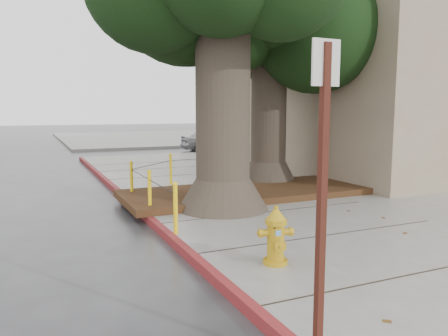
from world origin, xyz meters
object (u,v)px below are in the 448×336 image
object	(u,v)px
signpost	(322,183)
car_silver	(213,140)
car_red	(278,138)
fire_hydrant	(276,236)

from	to	relation	value
signpost	car_silver	xyz separation A→B (m)	(7.59, 20.57, -1.10)
signpost	car_red	size ratio (longest dim) A/B	0.80
signpost	car_silver	size ratio (longest dim) A/B	0.76
signpost	car_silver	bearing A→B (deg)	69.00
car_silver	fire_hydrant	bearing A→B (deg)	162.25
car_red	car_silver	bearing A→B (deg)	96.03
car_silver	signpost	bearing A→B (deg)	162.07
car_silver	car_red	size ratio (longest dim) A/B	1.05
signpost	car_silver	world-z (taller)	signpost
fire_hydrant	car_red	xyz separation A→B (m)	(11.70, 19.22, 0.01)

